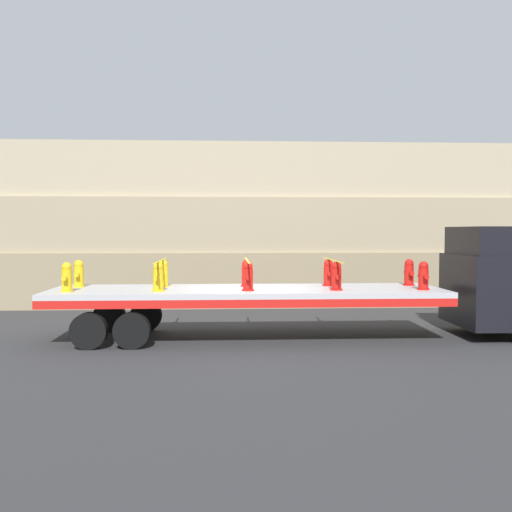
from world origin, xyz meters
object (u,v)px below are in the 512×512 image
object	(u,v)px
fire_hydrant_yellow_near_1	(158,277)
fire_hydrant_red_near_4	(423,276)
fire_hydrant_yellow_far_1	(163,274)
fire_hydrant_red_far_4	(409,273)
fire_hydrant_red_near_2	(248,277)
fire_hydrant_yellow_far_0	(79,274)
truck_cab	(499,281)
fire_hydrant_red_near_3	(336,276)
flatbed_trailer	(224,297)
fire_hydrant_red_far_2	(246,273)
fire_hydrant_yellow_near_0	(67,278)
fire_hydrant_red_far_3	(328,273)

from	to	relation	value
fire_hydrant_yellow_near_1	fire_hydrant_red_near_4	size ratio (longest dim) A/B	1.00
fire_hydrant_yellow_near_1	fire_hydrant_yellow_far_1	world-z (taller)	same
fire_hydrant_red_far_4	fire_hydrant_red_near_2	bearing A→B (deg)	-165.61
fire_hydrant_yellow_near_1	fire_hydrant_red_far_4	distance (m)	6.76
fire_hydrant_yellow_far_0	fire_hydrant_yellow_near_1	size ratio (longest dim) A/B	1.00
truck_cab	fire_hydrant_red_far_4	xyz separation A→B (m)	(-2.24, 0.57, 0.18)
fire_hydrant_yellow_near_1	fire_hydrant_red_near_3	distance (m)	4.44
flatbed_trailer	fire_hydrant_red_far_2	xyz separation A→B (m)	(0.61, 0.57, 0.57)
fire_hydrant_yellow_near_0	fire_hydrant_red_far_3	size ratio (longest dim) A/B	1.00
fire_hydrant_red_near_3	fire_hydrant_red_near_4	size ratio (longest dim) A/B	1.00
fire_hydrant_red_near_2	flatbed_trailer	bearing A→B (deg)	136.84
fire_hydrant_red_near_2	fire_hydrant_yellow_near_0	bearing A→B (deg)	180.00
fire_hydrant_yellow_near_0	fire_hydrant_red_far_4	bearing A→B (deg)	7.31
fire_hydrant_yellow_far_1	fire_hydrant_red_far_4	bearing A→B (deg)	0.00
fire_hydrant_yellow_near_0	fire_hydrant_yellow_near_1	size ratio (longest dim) A/B	1.00
fire_hydrant_yellow_near_1	fire_hydrant_red_far_4	bearing A→B (deg)	9.70
fire_hydrant_yellow_far_1	fire_hydrant_red_near_2	world-z (taller)	same
flatbed_trailer	fire_hydrant_red_far_3	world-z (taller)	fire_hydrant_red_far_3
fire_hydrant_yellow_far_0	fire_hydrant_yellow_far_1	size ratio (longest dim) A/B	1.00
flatbed_trailer	fire_hydrant_yellow_near_1	distance (m)	1.81
fire_hydrant_yellow_near_1	fire_hydrant_yellow_far_1	distance (m)	1.14
fire_hydrant_yellow_far_0	fire_hydrant_yellow_near_1	xyz separation A→B (m)	(2.22, -1.14, 0.00)
fire_hydrant_red_near_2	fire_hydrant_red_far_4	world-z (taller)	same
flatbed_trailer	fire_hydrant_red_near_2	xyz separation A→B (m)	(0.61, -0.57, 0.57)
flatbed_trailer	fire_hydrant_yellow_near_0	world-z (taller)	fire_hydrant_yellow_near_0
fire_hydrant_red_near_2	fire_hydrant_red_far_3	bearing A→B (deg)	27.16
fire_hydrant_red_near_2	fire_hydrant_red_near_3	xyz separation A→B (m)	(2.22, 0.00, 0.00)
fire_hydrant_red_far_3	fire_hydrant_red_near_3	bearing A→B (deg)	-90.00
flatbed_trailer	fire_hydrant_red_near_4	size ratio (longest dim) A/B	13.94
fire_hydrant_red_far_2	fire_hydrant_red_far_4	xyz separation A→B (m)	(4.44, 0.00, 0.00)
fire_hydrant_yellow_near_0	fire_hydrant_yellow_far_1	distance (m)	2.50
fire_hydrant_yellow_near_0	fire_hydrant_red_far_3	world-z (taller)	same
fire_hydrant_red_far_3	fire_hydrant_red_near_4	world-z (taller)	same
fire_hydrant_red_near_4	fire_hydrant_yellow_far_1	bearing A→B (deg)	170.30
fire_hydrant_yellow_far_0	fire_hydrant_red_far_3	distance (m)	6.67
fire_hydrant_yellow_far_0	fire_hydrant_yellow_near_0	bearing A→B (deg)	-90.00
fire_hydrant_yellow_near_1	fire_hydrant_red_far_2	size ratio (longest dim) A/B	1.00
truck_cab	fire_hydrant_yellow_near_0	bearing A→B (deg)	-177.07
fire_hydrant_yellow_far_1	fire_hydrant_red_near_2	size ratio (longest dim) A/B	1.00
fire_hydrant_yellow_far_1	fire_hydrant_red_far_4	distance (m)	6.67
flatbed_trailer	fire_hydrant_yellow_near_1	size ratio (longest dim) A/B	13.94
fire_hydrant_red_near_3	fire_hydrant_red_far_3	size ratio (longest dim) A/B	1.00
fire_hydrant_yellow_near_0	fire_hydrant_yellow_far_0	world-z (taller)	same
fire_hydrant_red_far_2	fire_hydrant_red_far_4	world-z (taller)	same
fire_hydrant_red_near_3	fire_hydrant_red_far_2	bearing A→B (deg)	152.84
fire_hydrant_red_far_2	fire_hydrant_yellow_far_0	bearing A→B (deg)	180.00
flatbed_trailer	fire_hydrant_red_near_4	distance (m)	5.12
flatbed_trailer	fire_hydrant_red_far_4	bearing A→B (deg)	6.44
flatbed_trailer	fire_hydrant_yellow_near_1	world-z (taller)	fire_hydrant_yellow_near_1
fire_hydrant_red_far_3	fire_hydrant_yellow_far_0	bearing A→B (deg)	180.00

